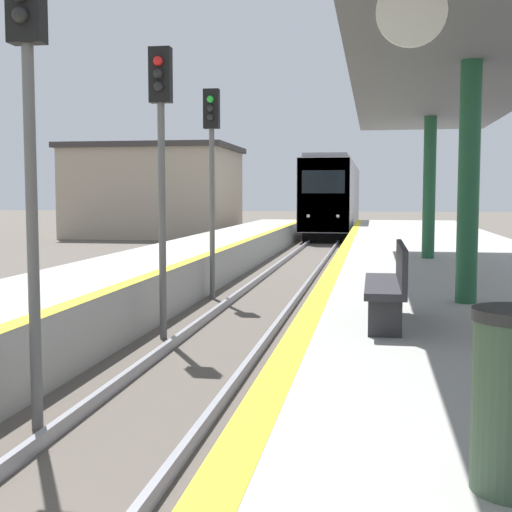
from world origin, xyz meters
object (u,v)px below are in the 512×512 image
at_px(bench, 390,281).
at_px(train, 335,197).
at_px(signal_mid, 161,138).
at_px(signal_near, 28,102).
at_px(signal_far, 212,154).

bearing_deg(bench, train, 94.06).
bearing_deg(train, signal_mid, -91.82).
height_order(signal_near, signal_mid, same).
bearing_deg(signal_near, train, 88.47).
bearing_deg(train, bench, -85.94).
xyz_separation_m(train, signal_near, (-1.03, -38.40, 1.09)).
bearing_deg(signal_far, signal_near, -88.42).
bearing_deg(signal_near, signal_far, 91.58).
relative_size(signal_mid, signal_far, 1.00).
bearing_deg(train, signal_near, -91.53).
distance_m(train, signal_far, 29.07).
bearing_deg(signal_mid, signal_far, 92.64).
xyz_separation_m(train, signal_far, (-1.29, -29.02, 1.09)).
bearing_deg(train, signal_far, -92.54).
distance_m(signal_near, signal_far, 9.38).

